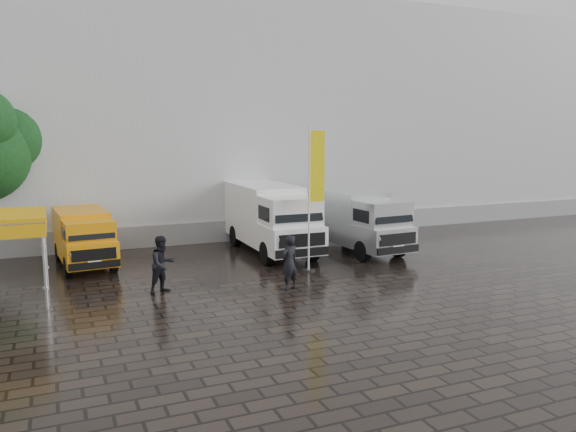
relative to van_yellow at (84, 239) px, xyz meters
name	(u,v)px	position (x,y,z in m)	size (l,w,h in m)	color
ground	(332,276)	(8.21, -5.14, -1.08)	(120.00, 120.00, 0.00)	black
exhibition_hall	(243,120)	(10.21, 10.86, 4.92)	(44.00, 16.00, 12.00)	silver
hall_plinth	(295,226)	(10.21, 2.81, -0.58)	(44.00, 0.15, 1.00)	gray
van_yellow	(84,239)	(0.00, 0.00, 0.00)	(1.80, 4.68, 2.16)	orange
van_white	(271,220)	(7.63, -0.44, 0.37)	(2.23, 6.70, 2.90)	white
van_silver	(355,221)	(11.17, -1.51, 0.24)	(2.03, 6.10, 2.64)	silver
flagpole	(314,189)	(7.93, -4.09, 2.01)	(0.88, 0.50, 5.47)	black
wheelie_bin	(374,223)	(14.44, 2.16, -0.57)	(0.62, 0.62, 1.03)	black
person_front	(289,263)	(6.06, -6.17, -0.16)	(0.67, 0.44, 1.83)	black
person_tent	(163,264)	(2.14, -4.85, -0.14)	(0.91, 0.71, 1.87)	black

